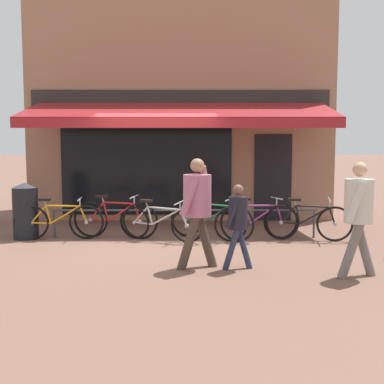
{
  "coord_description": "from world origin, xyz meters",
  "views": [
    {
      "loc": [
        0.75,
        -9.15,
        1.84
      ],
      "look_at": [
        0.71,
        -1.08,
        1.05
      ],
      "focal_mm": 45.0,
      "sensor_mm": 36.0,
      "label": 1
    }
  ],
  "objects_px": {
    "bicycle_purple": "(259,221)",
    "pedestrian_child": "(240,218)",
    "bicycle_red": "(117,219)",
    "litter_bin": "(28,211)",
    "bicycle_green": "(213,220)",
    "bicycle_silver": "(162,222)",
    "pedestrian_second_adult": "(361,208)",
    "pedestrian_adult": "(200,202)",
    "bicycle_black": "(310,222)",
    "bicycle_orange": "(61,221)"
  },
  "relations": [
    {
      "from": "bicycle_purple",
      "to": "pedestrian_child",
      "type": "distance_m",
      "value": 2.3
    },
    {
      "from": "bicycle_black",
      "to": "pedestrian_child",
      "type": "bearing_deg",
      "value": -114.8
    },
    {
      "from": "bicycle_silver",
      "to": "pedestrian_adult",
      "type": "height_order",
      "value": "pedestrian_adult"
    },
    {
      "from": "bicycle_red",
      "to": "litter_bin",
      "type": "relative_size",
      "value": 1.56
    },
    {
      "from": "bicycle_silver",
      "to": "pedestrian_adult",
      "type": "distance_m",
      "value": 2.25
    },
    {
      "from": "bicycle_silver",
      "to": "bicycle_purple",
      "type": "xyz_separation_m",
      "value": [
        1.87,
        0.07,
        0.02
      ]
    },
    {
      "from": "bicycle_purple",
      "to": "litter_bin",
      "type": "bearing_deg",
      "value": 163.54
    },
    {
      "from": "bicycle_orange",
      "to": "litter_bin",
      "type": "distance_m",
      "value": 0.71
    },
    {
      "from": "bicycle_black",
      "to": "pedestrian_adult",
      "type": "xyz_separation_m",
      "value": [
        -2.14,
        -2.05,
        0.63
      ]
    },
    {
      "from": "bicycle_black",
      "to": "pedestrian_second_adult",
      "type": "bearing_deg",
      "value": -76.98
    },
    {
      "from": "bicycle_green",
      "to": "bicycle_purple",
      "type": "xyz_separation_m",
      "value": [
        0.89,
        -0.09,
        -0.01
      ]
    },
    {
      "from": "pedestrian_second_adult",
      "to": "litter_bin",
      "type": "bearing_deg",
      "value": 160.99
    },
    {
      "from": "pedestrian_child",
      "to": "litter_bin",
      "type": "bearing_deg",
      "value": 159.91
    },
    {
      "from": "bicycle_purple",
      "to": "pedestrian_child",
      "type": "height_order",
      "value": "pedestrian_child"
    },
    {
      "from": "bicycle_red",
      "to": "bicycle_green",
      "type": "height_order",
      "value": "bicycle_red"
    },
    {
      "from": "bicycle_silver",
      "to": "pedestrian_second_adult",
      "type": "bearing_deg",
      "value": -18.41
    },
    {
      "from": "pedestrian_adult",
      "to": "litter_bin",
      "type": "relative_size",
      "value": 1.5
    },
    {
      "from": "bicycle_silver",
      "to": "pedestrian_child",
      "type": "bearing_deg",
      "value": -35.88
    },
    {
      "from": "bicycle_purple",
      "to": "bicycle_silver",
      "type": "bearing_deg",
      "value": 167.65
    },
    {
      "from": "bicycle_orange",
      "to": "bicycle_green",
      "type": "relative_size",
      "value": 1.06
    },
    {
      "from": "bicycle_black",
      "to": "pedestrian_adult",
      "type": "height_order",
      "value": "pedestrian_adult"
    },
    {
      "from": "bicycle_green",
      "to": "pedestrian_child",
      "type": "distance_m",
      "value": 2.33
    },
    {
      "from": "pedestrian_second_adult",
      "to": "bicycle_black",
      "type": "bearing_deg",
      "value": 99.27
    },
    {
      "from": "bicycle_orange",
      "to": "bicycle_black",
      "type": "distance_m",
      "value": 4.82
    },
    {
      "from": "pedestrian_adult",
      "to": "pedestrian_second_adult",
      "type": "bearing_deg",
      "value": -5.96
    },
    {
      "from": "bicycle_silver",
      "to": "bicycle_purple",
      "type": "relative_size",
      "value": 0.99
    },
    {
      "from": "bicycle_green",
      "to": "litter_bin",
      "type": "xyz_separation_m",
      "value": [
        -3.64,
        0.07,
        0.18
      ]
    },
    {
      "from": "bicycle_purple",
      "to": "pedestrian_child",
      "type": "bearing_deg",
      "value": -119.22
    },
    {
      "from": "pedestrian_child",
      "to": "litter_bin",
      "type": "relative_size",
      "value": 1.15
    },
    {
      "from": "bicycle_red",
      "to": "bicycle_black",
      "type": "relative_size",
      "value": 1.03
    },
    {
      "from": "bicycle_silver",
      "to": "pedestrian_second_adult",
      "type": "height_order",
      "value": "pedestrian_second_adult"
    },
    {
      "from": "bicycle_red",
      "to": "bicycle_green",
      "type": "xyz_separation_m",
      "value": [
        1.88,
        -0.1,
        -0.01
      ]
    },
    {
      "from": "bicycle_red",
      "to": "pedestrian_adult",
      "type": "relative_size",
      "value": 1.04
    },
    {
      "from": "pedestrian_second_adult",
      "to": "pedestrian_child",
      "type": "bearing_deg",
      "value": 172.7
    },
    {
      "from": "bicycle_red",
      "to": "bicycle_green",
      "type": "bearing_deg",
      "value": 7.58
    },
    {
      "from": "pedestrian_adult",
      "to": "pedestrian_child",
      "type": "height_order",
      "value": "pedestrian_adult"
    },
    {
      "from": "bicycle_black",
      "to": "bicycle_silver",
      "type": "bearing_deg",
      "value": -168.61
    },
    {
      "from": "pedestrian_child",
      "to": "litter_bin",
      "type": "distance_m",
      "value": 4.6
    },
    {
      "from": "pedestrian_second_adult",
      "to": "litter_bin",
      "type": "distance_m",
      "value": 6.24
    },
    {
      "from": "pedestrian_child",
      "to": "pedestrian_second_adult",
      "type": "bearing_deg",
      "value": -4.12
    },
    {
      "from": "bicycle_orange",
      "to": "litter_bin",
      "type": "height_order",
      "value": "litter_bin"
    },
    {
      "from": "pedestrian_adult",
      "to": "pedestrian_child",
      "type": "xyz_separation_m",
      "value": [
        0.6,
        -0.07,
        -0.23
      ]
    },
    {
      "from": "bicycle_orange",
      "to": "bicycle_purple",
      "type": "relative_size",
      "value": 1.02
    },
    {
      "from": "bicycle_green",
      "to": "pedestrian_second_adult",
      "type": "height_order",
      "value": "pedestrian_second_adult"
    },
    {
      "from": "bicycle_silver",
      "to": "bicycle_green",
      "type": "relative_size",
      "value": 1.03
    },
    {
      "from": "pedestrian_child",
      "to": "bicycle_orange",
      "type": "bearing_deg",
      "value": 156.22
    },
    {
      "from": "bicycle_orange",
      "to": "bicycle_purple",
      "type": "distance_m",
      "value": 3.85
    },
    {
      "from": "bicycle_silver",
      "to": "pedestrian_adult",
      "type": "xyz_separation_m",
      "value": [
        0.7,
        -2.04,
        0.64
      ]
    },
    {
      "from": "bicycle_green",
      "to": "pedestrian_adult",
      "type": "distance_m",
      "value": 2.31
    },
    {
      "from": "bicycle_purple",
      "to": "bicycle_black",
      "type": "distance_m",
      "value": 0.97
    }
  ]
}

